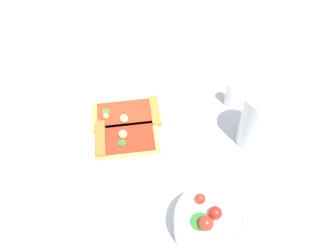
{
  "coord_description": "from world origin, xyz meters",
  "views": [
    {
      "loc": [
        0.36,
        0.27,
        0.6
      ],
      "look_at": [
        -0.07,
        0.04,
        0.03
      ],
      "focal_mm": 36.68,
      "sensor_mm": 36.0,
      "label": 1
    }
  ],
  "objects_px": {
    "plate": "(128,133)",
    "soda_glass": "(259,121)",
    "pizza_slice_far": "(130,114)",
    "salad_bowl": "(209,223)",
    "pepper_shaker": "(232,92)",
    "paper_napkin": "(39,90)",
    "pizza_slice_near": "(122,138)"
  },
  "relations": [
    {
      "from": "pizza_slice_far",
      "to": "soda_glass",
      "type": "bearing_deg",
      "value": 105.87
    },
    {
      "from": "soda_glass",
      "to": "pizza_slice_near",
      "type": "bearing_deg",
      "value": -59.94
    },
    {
      "from": "pizza_slice_near",
      "to": "soda_glass",
      "type": "xyz_separation_m",
      "value": [
        -0.14,
        0.25,
        0.04
      ]
    },
    {
      "from": "paper_napkin",
      "to": "pepper_shaker",
      "type": "relative_size",
      "value": 1.92
    },
    {
      "from": "pizza_slice_far",
      "to": "soda_glass",
      "type": "distance_m",
      "value": 0.29
    },
    {
      "from": "salad_bowl",
      "to": "paper_napkin",
      "type": "xyz_separation_m",
      "value": [
        -0.14,
        -0.52,
        -0.03
      ]
    },
    {
      "from": "plate",
      "to": "paper_napkin",
      "type": "distance_m",
      "value": 0.27
    },
    {
      "from": "plate",
      "to": "soda_glass",
      "type": "distance_m",
      "value": 0.28
    },
    {
      "from": "pizza_slice_far",
      "to": "paper_napkin",
      "type": "height_order",
      "value": "pizza_slice_far"
    },
    {
      "from": "pizza_slice_far",
      "to": "pepper_shaker",
      "type": "distance_m",
      "value": 0.24
    },
    {
      "from": "soda_glass",
      "to": "paper_napkin",
      "type": "xyz_separation_m",
      "value": [
        0.1,
        -0.53,
        -0.06
      ]
    },
    {
      "from": "pizza_slice_near",
      "to": "pepper_shaker",
      "type": "relative_size",
      "value": 2.03
    },
    {
      "from": "pizza_slice_near",
      "to": "salad_bowl",
      "type": "relative_size",
      "value": 1.3
    },
    {
      "from": "pizza_slice_near",
      "to": "salad_bowl",
      "type": "xyz_separation_m",
      "value": [
        0.1,
        0.24,
        0.01
      ]
    },
    {
      "from": "pizza_slice_near",
      "to": "pepper_shaker",
      "type": "bearing_deg",
      "value": 144.24
    },
    {
      "from": "plate",
      "to": "paper_napkin",
      "type": "height_order",
      "value": "plate"
    },
    {
      "from": "pizza_slice_near",
      "to": "paper_napkin",
      "type": "distance_m",
      "value": 0.28
    },
    {
      "from": "pizza_slice_far",
      "to": "pizza_slice_near",
      "type": "bearing_deg",
      "value": 18.61
    },
    {
      "from": "pizza_slice_far",
      "to": "soda_glass",
      "type": "xyz_separation_m",
      "value": [
        -0.08,
        0.27,
        0.04
      ]
    },
    {
      "from": "plate",
      "to": "soda_glass",
      "type": "relative_size",
      "value": 1.7
    },
    {
      "from": "pizza_slice_far",
      "to": "pepper_shaker",
      "type": "bearing_deg",
      "value": 130.49
    },
    {
      "from": "plate",
      "to": "pizza_slice_far",
      "type": "relative_size",
      "value": 1.28
    },
    {
      "from": "pizza_slice_far",
      "to": "salad_bowl",
      "type": "relative_size",
      "value": 1.4
    },
    {
      "from": "soda_glass",
      "to": "pepper_shaker",
      "type": "height_order",
      "value": "soda_glass"
    },
    {
      "from": "plate",
      "to": "pepper_shaker",
      "type": "distance_m",
      "value": 0.26
    },
    {
      "from": "salad_bowl",
      "to": "soda_glass",
      "type": "relative_size",
      "value": 0.95
    },
    {
      "from": "pepper_shaker",
      "to": "plate",
      "type": "bearing_deg",
      "value": -40.05
    },
    {
      "from": "plate",
      "to": "salad_bowl",
      "type": "bearing_deg",
      "value": 63.51
    },
    {
      "from": "pizza_slice_near",
      "to": "pizza_slice_far",
      "type": "distance_m",
      "value": 0.07
    },
    {
      "from": "paper_napkin",
      "to": "pizza_slice_near",
      "type": "bearing_deg",
      "value": 81.0
    },
    {
      "from": "soda_glass",
      "to": "pepper_shaker",
      "type": "bearing_deg",
      "value": -132.13
    },
    {
      "from": "plate",
      "to": "salad_bowl",
      "type": "xyz_separation_m",
      "value": [
        0.12,
        0.25,
        0.03
      ]
    }
  ]
}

